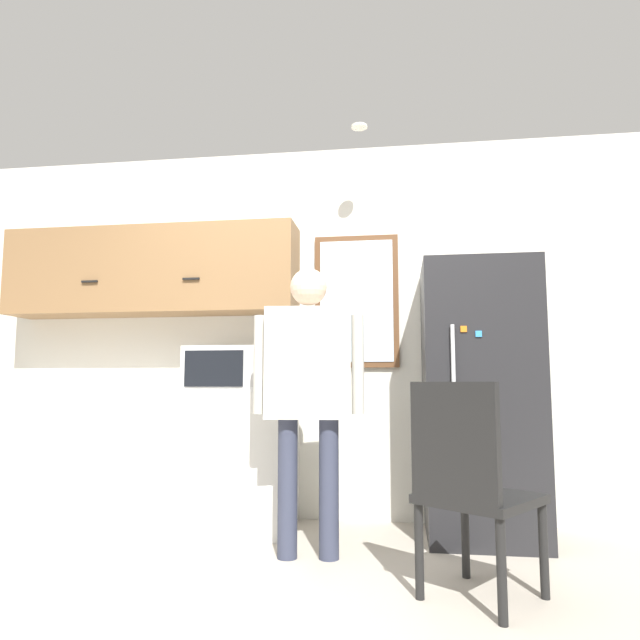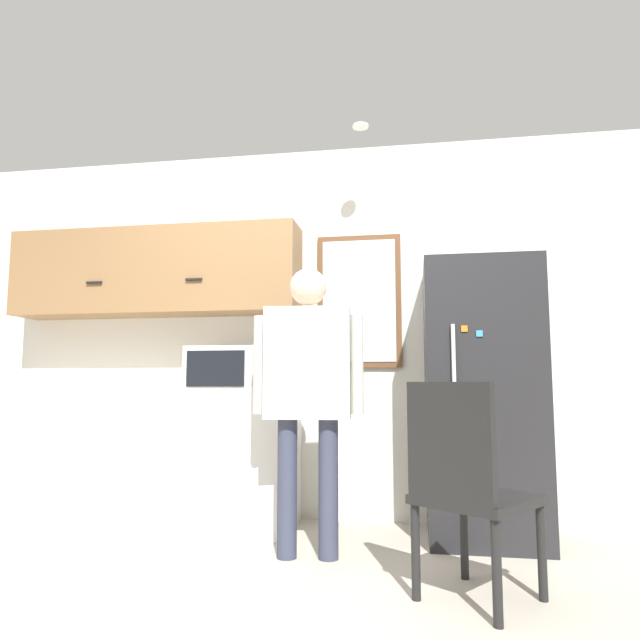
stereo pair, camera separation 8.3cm
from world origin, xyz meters
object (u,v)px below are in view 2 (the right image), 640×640
refrigerator (482,399)px  chair (466,482)px  microwave (233,369)px  person (308,378)px

refrigerator → chair: bearing=-100.4°
microwave → refrigerator: size_ratio=0.32×
microwave → refrigerator: bearing=1.1°
person → chair: bearing=-38.4°
microwave → chair: size_ratio=0.57×
person → refrigerator: (1.01, 0.54, -0.13)m
microwave → person: bearing=-39.8°
refrigerator → chair: size_ratio=1.78×
person → chair: (0.81, -0.54, -0.46)m
microwave → chair: microwave is taller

